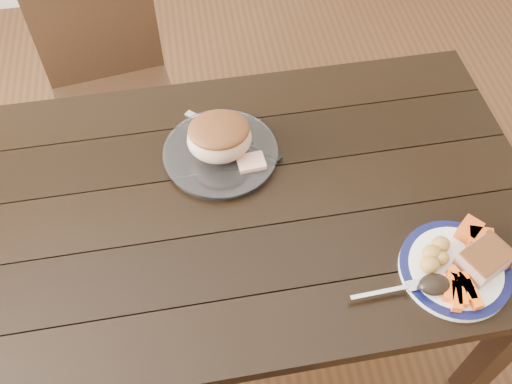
{
  "coord_description": "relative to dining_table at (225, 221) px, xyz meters",
  "views": [
    {
      "loc": [
        -0.05,
        -0.83,
        1.93
      ],
      "look_at": [
        0.08,
        -0.02,
        0.8
      ],
      "focal_mm": 40.0,
      "sensor_mm": 36.0,
      "label": 1
    }
  ],
  "objects": [
    {
      "name": "cut_slice",
      "position": [
        0.09,
        0.09,
        0.12
      ],
      "size": [
        0.07,
        0.06,
        0.02
      ],
      "primitive_type": "cube",
      "rotation": [
        0.0,
        0.0,
        0.08
      ],
      "color": "tan",
      "rests_on": "serving_platter"
    },
    {
      "name": "ground",
      "position": [
        0.0,
        0.0,
        -0.66
      ],
      "size": [
        4.0,
        4.0,
        0.0
      ],
      "primitive_type": "plane",
      "color": "#472B16",
      "rests_on": "ground"
    },
    {
      "name": "chair_far",
      "position": [
        -0.32,
        0.74,
        -0.13
      ],
      "size": [
        0.48,
        0.49,
        0.93
      ],
      "rotation": [
        0.0,
        0.0,
        3.3
      ],
      "color": "black",
      "rests_on": "ground"
    },
    {
      "name": "pork_slice",
      "position": [
        0.56,
        -0.29,
        0.14
      ],
      "size": [
        0.13,
        0.12,
        0.05
      ],
      "primitive_type": "cube",
      "rotation": [
        0.0,
        0.0,
        0.45
      ],
      "color": "tan",
      "rests_on": "dinner_plate"
    },
    {
      "name": "serving_platter",
      "position": [
        0.01,
        0.15,
        0.1
      ],
      "size": [
        0.3,
        0.3,
        0.02
      ],
      "primitive_type": "cylinder",
      "color": "white",
      "rests_on": "dining_table"
    },
    {
      "name": "plate_rim",
      "position": [
        0.51,
        -0.28,
        0.11
      ],
      "size": [
        0.26,
        0.26,
        0.02
      ],
      "primitive_type": "torus",
      "color": "#0B0D37",
      "rests_on": "dinner_plate"
    },
    {
      "name": "pumpkin_wedges",
      "position": [
        0.57,
        -0.22,
        0.13
      ],
      "size": [
        0.08,
        0.09,
        0.04
      ],
      "color": "#F2571A",
      "rests_on": "dinner_plate"
    },
    {
      "name": "roast_joint",
      "position": [
        0.01,
        0.15,
        0.16
      ],
      "size": [
        0.17,
        0.15,
        0.11
      ],
      "primitive_type": "ellipsoid",
      "color": "tan",
      "rests_on": "serving_platter"
    },
    {
      "name": "dark_mushroom",
      "position": [
        0.43,
        -0.32,
        0.13
      ],
      "size": [
        0.07,
        0.05,
        0.03
      ],
      "primitive_type": "ellipsoid",
      "color": "black",
      "rests_on": "dinner_plate"
    },
    {
      "name": "carving_knife",
      "position": [
        0.09,
        0.17,
        0.1
      ],
      "size": [
        0.25,
        0.24,
        0.01
      ],
      "rotation": [
        0.0,
        0.0,
        -0.76
      ],
      "color": "silver",
      "rests_on": "dining_table"
    },
    {
      "name": "dinner_plate",
      "position": [
        0.51,
        -0.28,
        0.1
      ],
      "size": [
        0.26,
        0.26,
        0.02
      ],
      "primitive_type": "cylinder",
      "color": "white",
      "rests_on": "dining_table"
    },
    {
      "name": "dining_table",
      "position": [
        0.0,
        0.0,
        0.0
      ],
      "size": [
        1.62,
        0.93,
        0.75
      ],
      "rotation": [
        0.0,
        0.0,
        0.02
      ],
      "color": "black",
      "rests_on": "ground"
    },
    {
      "name": "roasted_potatoes",
      "position": [
        0.46,
        -0.25,
        0.13
      ],
      "size": [
        0.09,
        0.09,
        0.04
      ],
      "color": "gold",
      "rests_on": "dinner_plate"
    },
    {
      "name": "carrot_batons",
      "position": [
        0.49,
        -0.34,
        0.12
      ],
      "size": [
        0.08,
        0.11,
        0.02
      ],
      "color": "orange",
      "rests_on": "dinner_plate"
    },
    {
      "name": "fork",
      "position": [
        0.35,
        -0.31,
        0.11
      ],
      "size": [
        0.18,
        0.03,
        0.0
      ],
      "rotation": [
        0.0,
        0.0,
        0.05
      ],
      "color": "silver",
      "rests_on": "dinner_plate"
    }
  ]
}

